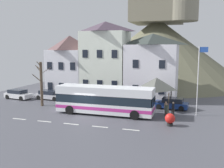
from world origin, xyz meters
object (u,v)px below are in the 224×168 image
at_px(bus_shelter, 156,84).
at_px(parked_car_02, 18,94).
at_px(harbour_buoy, 170,119).
at_px(bare_tree_00, 41,83).
at_px(parked_car_01, 172,103).
at_px(flagpole, 199,76).
at_px(townhouse_01, 105,60).
at_px(pedestrian_01, 166,108).
at_px(pedestrian_00, 166,110).
at_px(townhouse_00, 70,65).
at_px(public_bench, 169,102).
at_px(townhouse_02, 152,67).
at_px(parked_car_00, 50,95).
at_px(pedestrian_02, 173,108).
at_px(hilltop_castle, 157,48).
at_px(transit_bus, 105,100).

xyz_separation_m(bus_shelter, parked_car_02, (-20.08, 0.35, -2.45)).
relative_size(harbour_buoy, bare_tree_00, 0.21).
bearing_deg(parked_car_01, flagpole, 146.25).
xyz_separation_m(townhouse_01, pedestrian_01, (9.83, -8.43, -4.69)).
bearing_deg(pedestrian_00, townhouse_00, 148.35).
bearing_deg(townhouse_00, public_bench, -12.69).
xyz_separation_m(townhouse_02, parked_car_01, (3.29, -5.45, -4.03)).
distance_m(parked_car_02, harbour_buoy, 23.36).
height_order(pedestrian_00, harbour_buoy, pedestrian_00).
bearing_deg(bus_shelter, townhouse_01, 146.64).
bearing_deg(flagpole, parked_car_01, 141.46).
bearing_deg(bus_shelter, pedestrian_01, -63.17).
xyz_separation_m(townhouse_02, bus_shelter, (1.47, -6.11, -1.58)).
bearing_deg(pedestrian_01, public_bench, 91.90).
relative_size(bus_shelter, harbour_buoy, 3.16).
distance_m(parked_car_00, pedestrian_00, 17.93).
bearing_deg(townhouse_00, pedestrian_02, -27.06).
height_order(pedestrian_02, public_bench, pedestrian_02).
height_order(hilltop_castle, pedestrian_00, hilltop_castle).
height_order(public_bench, flagpole, flagpole).
xyz_separation_m(townhouse_00, parked_car_01, (16.23, -5.28, -3.97)).
bearing_deg(pedestrian_01, townhouse_00, 150.84).
distance_m(parked_car_01, bare_tree_00, 16.51).
distance_m(hilltop_castle, parked_car_00, 27.26).
xyz_separation_m(harbour_buoy, bare_tree_00, (-16.45, 3.84, 2.24)).
bearing_deg(parked_car_02, parked_car_01, 9.02).
bearing_deg(pedestrian_01, flagpole, 20.76).
xyz_separation_m(transit_bus, pedestrian_00, (6.77, 0.26, -0.71)).
xyz_separation_m(hilltop_castle, parked_car_01, (5.17, -24.16, -6.64)).
bearing_deg(bus_shelter, bare_tree_00, -169.40).
distance_m(hilltop_castle, bare_tree_00, 29.85).
bearing_deg(bare_tree_00, hilltop_castle, 68.45).
height_order(townhouse_01, public_bench, townhouse_01).
bearing_deg(harbour_buoy, pedestrian_01, 102.09).
distance_m(townhouse_02, bus_shelter, 6.48).
xyz_separation_m(townhouse_00, public_bench, (15.71, -3.54, -4.16)).
height_order(townhouse_01, bare_tree_00, townhouse_01).
relative_size(townhouse_02, parked_car_02, 2.20).
xyz_separation_m(townhouse_01, townhouse_02, (6.88, 0.61, -0.91)).
distance_m(townhouse_01, parked_car_02, 13.74).
xyz_separation_m(townhouse_00, pedestrian_01, (15.89, -8.87, -3.72)).
xyz_separation_m(pedestrian_01, harbour_buoy, (0.76, -3.56, -0.23)).
relative_size(pedestrian_00, public_bench, 1.04).
height_order(townhouse_00, parked_car_02, townhouse_00).
bearing_deg(bare_tree_00, parked_car_01, 11.68).
height_order(public_bench, bare_tree_00, bare_tree_00).
bearing_deg(parked_car_00, public_bench, 8.85).
bearing_deg(flagpole, parked_car_00, 171.51).
xyz_separation_m(pedestrian_01, flagpole, (3.28, 1.24, 3.44)).
xyz_separation_m(townhouse_01, harbour_buoy, (10.59, -12.00, -4.92)).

